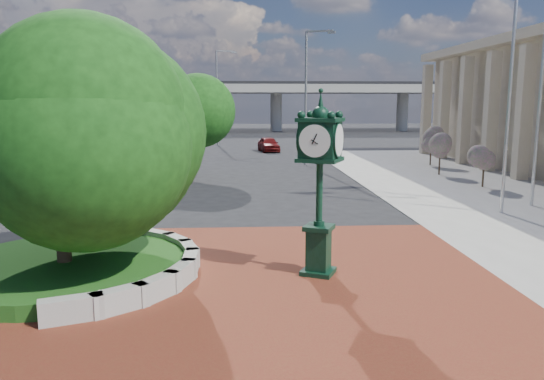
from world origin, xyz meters
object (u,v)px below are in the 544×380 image
at_px(parked_car, 269,144).
at_px(flagpole_a, 512,64).
at_px(post_clock, 320,177).
at_px(street_lamp_near, 309,88).
at_px(flagpole_b, 543,65).
at_px(street_lamp_far, 219,90).

bearing_deg(parked_car, flagpole_a, -82.40).
xyz_separation_m(post_clock, street_lamp_near, (2.79, 24.31, 2.88)).
height_order(flagpole_b, street_lamp_near, flagpole_b).
bearing_deg(post_clock, flagpole_a, 40.53).
distance_m(parked_car, flagpole_b, 28.82).
height_order(flagpole_a, street_lamp_near, flagpole_a).
height_order(parked_car, street_lamp_near, street_lamp_near).
bearing_deg(street_lamp_near, post_clock, -96.55).
relative_size(flagpole_a, flagpole_b, 0.99).
height_order(flagpole_a, street_lamp_far, flagpole_a).
xyz_separation_m(parked_car, street_lamp_near, (2.27, -10.84, 4.78)).
bearing_deg(flagpole_b, parked_car, 110.58).
xyz_separation_m(post_clock, parked_car, (0.52, 35.15, -1.90)).
xyz_separation_m(flagpole_a, flagpole_b, (2.03, 1.40, 0.07)).
bearing_deg(flagpole_b, street_lamp_far, 113.41).
bearing_deg(street_lamp_far, post_clock, -84.37).
xyz_separation_m(parked_car, flagpole_b, (9.96, -26.53, 5.26)).
xyz_separation_m(parked_car, street_lamp_far, (-4.71, 7.38, 5.01)).
xyz_separation_m(street_lamp_near, street_lamp_far, (-6.98, 18.22, 0.23)).
distance_m(street_lamp_near, street_lamp_far, 19.52).
bearing_deg(post_clock, street_lamp_far, 95.63).
xyz_separation_m(flagpole_a, street_lamp_near, (-5.66, 17.08, -0.41)).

